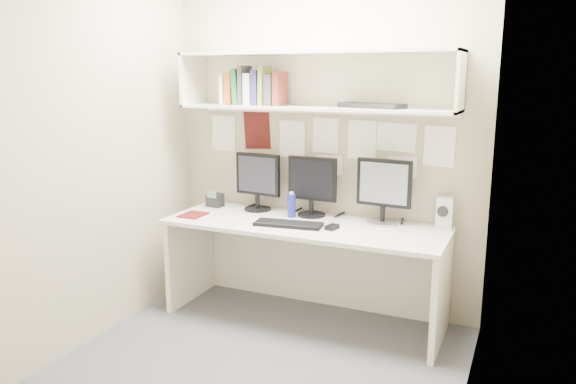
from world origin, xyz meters
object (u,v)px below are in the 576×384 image
at_px(keyboard, 288,224).
at_px(speaker, 444,213).
at_px(desk, 305,272).
at_px(maroon_notebook, 193,215).
at_px(desk_phone, 215,200).
at_px(monitor_center, 312,184).
at_px(monitor_right, 384,189).
at_px(monitor_left, 258,179).

relative_size(keyboard, speaker, 2.19).
bearing_deg(desk, maroon_notebook, -170.51).
height_order(speaker, desk_phone, speaker).
height_order(monitor_center, maroon_notebook, monitor_center).
bearing_deg(speaker, desk_phone, 171.80).
bearing_deg(keyboard, monitor_right, 22.47).
height_order(monitor_center, keyboard, monitor_center).
relative_size(monitor_left, monitor_right, 0.96).
relative_size(desk, maroon_notebook, 9.88).
distance_m(monitor_right, keyboard, 0.71).
height_order(desk, monitor_center, monitor_center).
bearing_deg(monitor_right, keyboard, -145.49).
distance_m(desk, desk_phone, 0.96).
height_order(desk, desk_phone, desk_phone).
bearing_deg(speaker, monitor_right, 175.21).
bearing_deg(keyboard, maroon_notebook, 174.63).
xyz_separation_m(monitor_right, maroon_notebook, (-1.35, -0.36, -0.24)).
distance_m(monitor_left, keyboard, 0.57).
relative_size(monitor_center, keyboard, 0.94).
height_order(keyboard, desk_phone, desk_phone).
relative_size(desk, monitor_left, 4.54).
relative_size(monitor_left, desk_phone, 3.15).
xyz_separation_m(monitor_left, speaker, (1.40, 0.05, -0.13)).
height_order(monitor_right, maroon_notebook, monitor_right).
bearing_deg(speaker, maroon_notebook, -178.15).
height_order(monitor_right, keyboard, monitor_right).
height_order(keyboard, maroon_notebook, keyboard).
relative_size(desk, monitor_right, 4.38).
bearing_deg(monitor_center, monitor_left, -177.45).
xyz_separation_m(desk, keyboard, (-0.08, -0.11, 0.38)).
height_order(monitor_left, speaker, monitor_left).
xyz_separation_m(monitor_left, keyboard, (0.41, -0.33, -0.23)).
distance_m(monitor_right, desk_phone, 1.36).
bearing_deg(desk_phone, keyboard, -13.99).
bearing_deg(keyboard, monitor_left, 133.26).
xyz_separation_m(speaker, maroon_notebook, (-1.76, -0.41, -0.10)).
height_order(monitor_left, keyboard, monitor_left).
height_order(monitor_left, monitor_right, monitor_right).
bearing_deg(monitor_left, keyboard, -33.46).
height_order(desk, monitor_left, monitor_left).
xyz_separation_m(speaker, desk_phone, (-1.76, -0.09, -0.05)).
xyz_separation_m(monitor_right, keyboard, (-0.58, -0.33, -0.24)).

